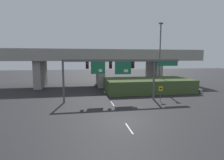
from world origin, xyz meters
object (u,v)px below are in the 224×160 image
speed_limit_sign (161,91)px  highway_light_pole_near (160,55)px  parked_sedan_mid_right (188,89)px  signal_gantry (119,67)px  parked_sedan_near_right (167,88)px

speed_limit_sign → highway_light_pole_near: 11.60m
parked_sedan_mid_right → signal_gantry: bearing=-165.8°
signal_gantry → highway_light_pole_near: size_ratio=1.32×
signal_gantry → highway_light_pole_near: highway_light_pole_near is taller
highway_light_pole_near → parked_sedan_mid_right: size_ratio=2.92×
speed_limit_sign → highway_light_pole_near: (4.11, 9.46, 5.30)m
highway_light_pole_near → signal_gantry: bearing=-140.9°
parked_sedan_near_right → parked_sedan_mid_right: size_ratio=1.08×
signal_gantry → speed_limit_sign: signal_gantry is taller
parked_sedan_near_right → highway_light_pole_near: bearing=90.2°
highway_light_pole_near → parked_sedan_near_right: highway_light_pole_near is taller
signal_gantry → speed_limit_sign: 6.73m
speed_limit_sign → parked_sedan_mid_right: (7.51, 5.02, -0.80)m
speed_limit_sign → highway_light_pole_near: highway_light_pole_near is taller
highway_light_pole_near → parked_sedan_mid_right: 8.28m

